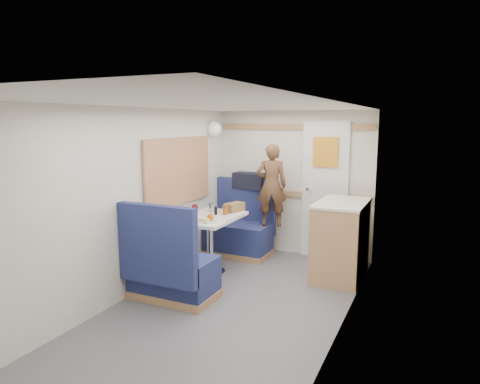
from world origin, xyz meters
The scene contains 27 objects.
floor centered at (0.00, 0.00, 0.00)m, with size 4.50×4.50×0.00m, color #515156.
ceiling centered at (0.00, 0.00, 2.00)m, with size 4.50×4.50×0.00m, color silver.
wall_back centered at (0.00, 2.25, 1.00)m, with size 2.20×0.02×2.00m, color silver.
wall_left centered at (-1.10, 0.00, 1.00)m, with size 0.02×4.50×2.00m, color silver.
wall_right centered at (1.10, 0.00, 1.00)m, with size 0.02×4.50×2.00m, color silver.
oak_trim_low centered at (0.00, 2.23, 0.85)m, with size 2.15×0.02×0.08m, color #9F6A48.
oak_trim_high centered at (0.00, 2.23, 1.78)m, with size 2.15×0.02×0.08m, color #9F6A48.
side_window centered at (-1.08, 1.00, 1.25)m, with size 0.04×1.30×0.72m, color #A3A88F.
rear_door centered at (0.45, 2.22, 0.97)m, with size 0.62×0.12×1.86m.
dinette_table centered at (-0.65, 1.00, 0.57)m, with size 0.62×0.92×0.72m.
bench_far centered at (-0.65, 1.86, 0.30)m, with size 0.90×0.59×1.05m.
bench_near centered at (-0.65, 0.14, 0.30)m, with size 0.90×0.59×1.05m.
ledge centered at (-0.65, 2.12, 0.88)m, with size 0.90×0.14×0.04m, color #9F6A48.
dome_light centered at (-1.04, 1.85, 1.75)m, with size 0.20×0.20×0.20m, color white.
galley_counter centered at (0.82, 1.55, 0.47)m, with size 0.57×0.92×0.92m.
person centered at (-0.20, 1.89, 1.01)m, with size 0.41×0.27×1.11m, color brown.
duffel_bag centered at (-0.60, 2.12, 1.01)m, with size 0.48×0.23×0.23m, color black.
tray centered at (-0.55, 0.79, 0.73)m, with size 0.25×0.33×0.02m, color white.
orange_fruit centered at (-0.50, 0.74, 0.78)m, with size 0.08×0.08×0.08m, color #D45F09.
cheese_block centered at (-0.53, 0.65, 0.76)m, with size 0.11×0.06×0.04m, color #F1D48B.
wine_glass centered at (-0.77, 0.85, 0.84)m, with size 0.08×0.08×0.17m.
tumbler_left centered at (-0.85, 0.62, 0.77)m, with size 0.07×0.07×0.11m, color white.
tumbler_mid centered at (-0.76, 1.25, 0.77)m, with size 0.07×0.07×0.11m, color silver.
beer_glass centered at (-0.53, 1.18, 0.77)m, with size 0.07×0.07×0.11m, color brown.
pepper_grinder centered at (-0.63, 1.10, 0.77)m, with size 0.04×0.04×0.10m, color black.
salt_grinder centered at (-0.76, 0.88, 0.76)m, with size 0.04×0.04×0.09m, color white.
bread_loaf centered at (-0.50, 1.38, 0.77)m, with size 0.14×0.26×0.11m, color olive.
Camera 1 is at (1.80, -3.43, 1.85)m, focal length 32.00 mm.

